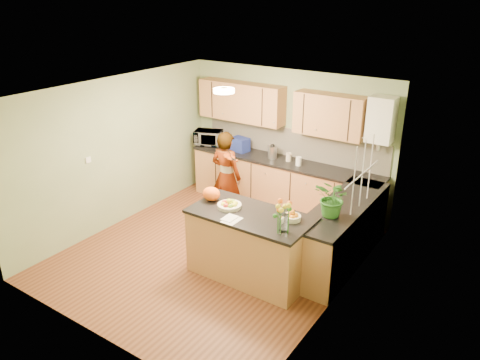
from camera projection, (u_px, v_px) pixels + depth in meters
The scene contains 28 objects.
floor at pixel (215, 252), 7.22m from camera, with size 4.50×4.50×0.00m, color brown.
ceiling at pixel (211, 91), 6.27m from camera, with size 4.00×4.50×0.02m, color white.
wall_back at pixel (288, 139), 8.47m from camera, with size 4.00×0.02×2.50m, color gray.
wall_front at pixel (87, 243), 5.02m from camera, with size 4.00×0.02×2.50m, color gray.
wall_left at pixel (117, 152), 7.78m from camera, with size 0.02×4.50×2.50m, color gray.
wall_right at pixel (343, 212), 5.71m from camera, with size 0.02×4.50×2.50m, color gray.
back_counter at pixel (283, 185), 8.49m from camera, with size 3.64×0.62×0.94m.
right_counter at pixel (342, 233), 6.82m from camera, with size 0.62×2.24×0.94m.
splashback at pixel (292, 143), 8.43m from camera, with size 3.60×0.02×0.52m, color beige.
upper_cabinets at pixel (276, 107), 8.20m from camera, with size 3.20×0.34×0.70m.
boiler at pixel (381, 120), 7.22m from camera, with size 0.40×0.30×0.86m.
window_right at pixel (363, 174), 6.06m from camera, with size 0.01×1.30×1.05m.
light_switch at pixel (88, 160), 7.29m from camera, with size 0.02×0.09×0.09m, color white.
ceiling_lamp at pixel (224, 91), 6.51m from camera, with size 0.30×0.30×0.07m.
peninsula_island at pixel (250, 245), 6.49m from camera, with size 1.69×0.86×0.97m.
fruit_dish at pixel (229, 204), 6.47m from camera, with size 0.34×0.34×0.12m.
orange_bowl at pixel (292, 216), 6.11m from camera, with size 0.23×0.23×0.13m.
flower_vase at pixel (284, 207), 5.73m from camera, with size 0.27×0.27×0.50m.
orange_bag at pixel (211, 194), 6.67m from camera, with size 0.27×0.22×0.20m, color #ED5A13.
papers at pixel (232, 220), 6.12m from camera, with size 0.19×0.27×0.01m, color white.
violinist at pixel (226, 176), 8.02m from camera, with size 0.58×0.38×1.59m, color #E7A78D.
violin at pixel (228, 156), 7.57m from camera, with size 0.56×0.22×0.11m, color #511B05, non-canonical shape.
microwave at pixel (208, 138), 9.11m from camera, with size 0.51×0.35×0.28m, color white.
blue_box at pixel (240, 144), 8.75m from camera, with size 0.32×0.24×0.26m, color navy.
kettle at pixel (272, 151), 8.39m from camera, with size 0.16×0.16×0.31m.
jar_cream at pixel (289, 157), 8.26m from camera, with size 0.10×0.10×0.15m, color beige.
jar_white at pixel (299, 161), 8.06m from camera, with size 0.10×0.10×0.15m, color white.
potted_plant at pixel (334, 198), 6.19m from camera, with size 0.48×0.41×0.53m, color #2C6C24.
Camera 1 is at (3.82, -4.96, 3.80)m, focal length 35.00 mm.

